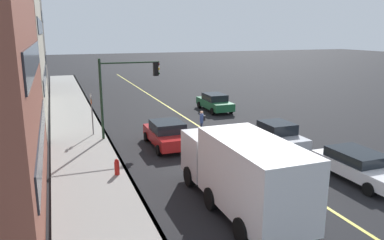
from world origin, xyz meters
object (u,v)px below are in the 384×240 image
Objects in this scene: truck_white at (242,170)px; street_sign_post at (92,111)px; car_red at (167,134)px; traffic_light_mast at (125,84)px; fire_hydrant at (117,168)px; car_silver at (278,135)px; car_green at (215,102)px; pedestrian_with_backpack at (202,121)px; car_white at (359,165)px.

street_sign_post is at bearing 18.66° from truck_white.
car_red is 1.55× the size of street_sign_post.
traffic_light_mast is (11.53, 2.29, 1.98)m from truck_white.
fire_hydrant is at bearing 136.89° from car_red.
fire_hydrant is at bearing 98.65° from car_silver.
car_green is (8.60, -6.97, -0.01)m from car_red.
pedestrian_with_backpack reaches higher than car_silver.
car_red is 0.87× the size of traffic_light_mast.
car_white is 0.89× the size of traffic_light_mast.
traffic_light_mast is 1.79× the size of street_sign_post.
fire_hydrant is (-5.75, 6.71, -0.49)m from pedestrian_with_backpack.
truck_white is 7.87× the size of fire_hydrant.
fire_hydrant is (-12.58, 10.69, -0.31)m from car_green.
truck_white is 13.53m from street_sign_post.
pedestrian_with_backpack is at bearing 21.71° from car_white.
truck_white is at bearing -141.33° from fire_hydrant.
pedestrian_with_backpack is (10.78, -2.69, -0.68)m from truck_white.
pedestrian_with_backpack is (1.78, -2.99, 0.17)m from car_red.
car_red is 2.77× the size of pedestrian_with_backpack.
pedestrian_with_backpack is 5.69m from traffic_light_mast.
car_white is at bearing -111.58° from fire_hydrant.
traffic_light_mast reaches higher than street_sign_post.
traffic_light_mast is at bearing 58.94° from car_silver.
car_white is at bearing -83.12° from truck_white.
truck_white is 4.51× the size of pedestrian_with_backpack.
car_white is 5.79m from car_silver.
truck_white is at bearing -161.34° from street_sign_post.
traffic_light_mast is at bearing -14.92° from fire_hydrant.
car_red is at bearing -43.11° from fire_hydrant.
car_silver is 2.38× the size of pedestrian_with_backpack.
pedestrian_with_backpack is 1.74× the size of fire_hydrant.
car_green is 0.87× the size of traffic_light_mast.
car_silver is at bearing 6.71° from car_white.
car_red is 3.48m from pedestrian_with_backpack.
pedestrian_with_backpack is (4.23, 3.29, 0.19)m from car_silver.
car_red is 0.61× the size of truck_white.
car_red is at bearing -133.46° from street_sign_post.
street_sign_post is (6.27, 10.31, 0.96)m from car_silver.
fire_hydrant is at bearing -177.76° from street_sign_post.
fire_hydrant is at bearing 68.42° from car_white.
pedestrian_with_backpack is 8.85m from fire_hydrant.
car_green is 11.18m from traffic_light_mast.
truck_white is 2.52× the size of street_sign_post.
street_sign_post is (-4.79, 10.99, 0.95)m from car_green.
street_sign_post is (12.82, 4.33, 0.09)m from truck_white.
traffic_light_mast is (-6.07, 8.95, 2.84)m from car_green.
car_green reaches higher than car_white.
car_green is at bearing -0.02° from car_white.
car_silver is 5.36m from pedestrian_with_backpack.
fire_hydrant is at bearing 165.08° from traffic_light_mast.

